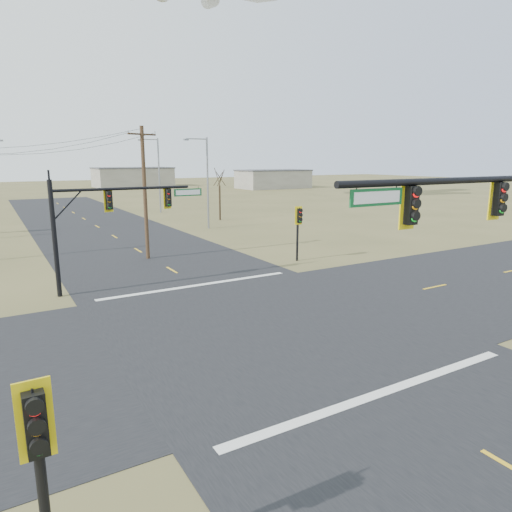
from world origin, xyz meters
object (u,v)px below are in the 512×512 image
at_px(pedestal_signal_sw, 38,446).
at_px(bare_tree_c, 219,177).
at_px(mast_arm_far, 112,210).
at_px(pedestal_signal_ne, 299,221).
at_px(streetlight_a, 206,178).
at_px(streetlight_b, 157,171).
at_px(mast_arm_near, 503,224).
at_px(utility_pole_near, 145,192).

xyz_separation_m(pedestal_signal_sw, bare_tree_c, (24.73, 44.13, 2.25)).
distance_m(mast_arm_far, pedestal_signal_ne, 13.63).
height_order(streetlight_a, streetlight_b, streetlight_b).
xyz_separation_m(mast_arm_far, bare_tree_c, (18.90, 24.82, 0.67)).
relative_size(mast_arm_near, pedestal_signal_ne, 2.62).
height_order(mast_arm_far, utility_pole_near, utility_pole_near).
relative_size(mast_arm_near, streetlight_a, 1.11).
xyz_separation_m(streetlight_b, bare_tree_c, (3.90, -11.80, -0.47)).
bearing_deg(utility_pole_near, pedestal_signal_sw, -110.57).
bearing_deg(bare_tree_c, streetlight_a, -127.64).
relative_size(pedestal_signal_sw, streetlight_a, 0.43).
bearing_deg(streetlight_b, utility_pole_near, -112.90).
height_order(pedestal_signal_sw, utility_pole_near, utility_pole_near).
bearing_deg(pedestal_signal_ne, utility_pole_near, 161.82).
xyz_separation_m(mast_arm_far, utility_pole_near, (4.09, 7.10, 0.44)).
distance_m(mast_arm_near, mast_arm_far, 19.75).
relative_size(pedestal_signal_sw, bare_tree_c, 0.62).
relative_size(mast_arm_near, streetlight_b, 1.05).
bearing_deg(utility_pole_near, pedestal_signal_ne, -34.62).
xyz_separation_m(streetlight_a, streetlight_b, (0.53, 17.55, 0.32)).
xyz_separation_m(mast_arm_near, mast_arm_far, (-8.22, 17.95, -0.76)).
bearing_deg(mast_arm_far, streetlight_a, 34.25).
distance_m(mast_arm_near, bare_tree_c, 44.08).
relative_size(streetlight_a, streetlight_b, 0.94).
xyz_separation_m(utility_pole_near, streetlight_a, (10.38, 11.96, 0.38)).
relative_size(pedestal_signal_ne, bare_tree_c, 0.61).
xyz_separation_m(pedestal_signal_ne, bare_tree_c, (5.38, 24.23, 2.30)).
relative_size(streetlight_a, bare_tree_c, 1.44).
height_order(streetlight_a, bare_tree_c, streetlight_a).
bearing_deg(mast_arm_far, bare_tree_c, 34.15).
xyz_separation_m(mast_arm_far, streetlight_a, (14.47, 19.07, 0.82)).
height_order(mast_arm_far, streetlight_a, streetlight_a).
height_order(pedestal_signal_ne, streetlight_b, streetlight_b).
bearing_deg(mast_arm_far, pedestal_signal_sw, -125.35).
distance_m(pedestal_signal_ne, utility_pole_near, 11.65).
relative_size(pedestal_signal_ne, utility_pole_near, 0.42).
distance_m(streetlight_a, streetlight_b, 17.56).
bearing_deg(mast_arm_far, utility_pole_near, 41.53).
bearing_deg(mast_arm_near, utility_pole_near, 101.61).
relative_size(mast_arm_far, streetlight_a, 0.90).
bearing_deg(bare_tree_c, mast_arm_far, -127.29).
distance_m(mast_arm_near, streetlight_b, 54.99).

